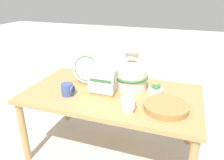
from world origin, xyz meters
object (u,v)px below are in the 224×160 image
at_px(dish_rack_square_plates, 103,82).
at_px(mug_cream_glaze, 128,104).
at_px(mug_cobalt_glaze, 68,89).
at_px(ceramic_vase, 131,73).
at_px(fruit_bowl, 156,91).
at_px(dish_rack_round_plates, 89,70).
at_px(wicker_charger_stack, 166,107).

xyz_separation_m(dish_rack_square_plates, mug_cream_glaze, (0.26, -0.20, -0.05)).
xyz_separation_m(dish_rack_square_plates, mug_cobalt_glaze, (-0.25, -0.13, -0.05)).
bearing_deg(ceramic_vase, mug_cream_glaze, -78.37).
xyz_separation_m(dish_rack_square_plates, fruit_bowl, (0.40, 0.11, -0.06)).
bearing_deg(dish_rack_round_plates, fruit_bowl, -3.81).
bearing_deg(ceramic_vase, wicker_charger_stack, -39.15).
bearing_deg(mug_cream_glaze, mug_cobalt_glaze, 171.69).
bearing_deg(mug_cobalt_glaze, ceramic_vase, 32.65).
bearing_deg(mug_cobalt_glaze, mug_cream_glaze, -8.31).
distance_m(dish_rack_square_plates, mug_cobalt_glaze, 0.29).
bearing_deg(fruit_bowl, wicker_charger_stack, -63.81).
relative_size(dish_rack_round_plates, dish_rack_square_plates, 1.21).
height_order(dish_rack_square_plates, fruit_bowl, dish_rack_square_plates).
relative_size(dish_rack_round_plates, mug_cream_glaze, 2.74).
height_order(mug_cream_glaze, mug_cobalt_glaze, same).
xyz_separation_m(ceramic_vase, dish_rack_square_plates, (-0.19, -0.16, -0.05)).
distance_m(dish_rack_round_plates, mug_cobalt_glaze, 0.30).
xyz_separation_m(mug_cream_glaze, mug_cobalt_glaze, (-0.52, 0.08, 0.00)).
xyz_separation_m(dish_rack_round_plates, wicker_charger_stack, (0.71, -0.26, -0.11)).
xyz_separation_m(dish_rack_round_plates, fruit_bowl, (0.60, -0.04, -0.09)).
height_order(dish_rack_square_plates, mug_cobalt_glaze, dish_rack_square_plates).
height_order(dish_rack_round_plates, mug_cobalt_glaze, dish_rack_round_plates).
relative_size(ceramic_vase, wicker_charger_stack, 1.10).
height_order(wicker_charger_stack, fruit_bowl, fruit_bowl).
xyz_separation_m(wicker_charger_stack, mug_cobalt_glaze, (-0.77, -0.02, 0.03)).
bearing_deg(dish_rack_round_plates, mug_cream_glaze, -37.54).
bearing_deg(mug_cobalt_glaze, fruit_bowl, 19.88).
relative_size(dish_rack_round_plates, mug_cobalt_glaze, 2.74).
distance_m(wicker_charger_stack, fruit_bowl, 0.24).
bearing_deg(dish_rack_square_plates, wicker_charger_stack, -11.67).
distance_m(ceramic_vase, mug_cobalt_glaze, 0.54).
bearing_deg(fruit_bowl, dish_rack_round_plates, 176.19).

